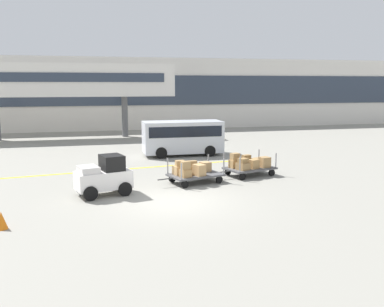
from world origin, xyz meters
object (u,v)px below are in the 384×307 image
at_px(baggage_tug, 104,176).
at_px(safety_cone_near, 1,220).
at_px(baggage_cart_middle, 249,165).
at_px(baggage_cart_lead, 193,171).
at_px(shuttle_van, 183,135).

distance_m(baggage_tug, safety_cone_near, 4.56).
xyz_separation_m(baggage_cart_middle, safety_cone_near, (-10.00, -5.22, -0.26)).
relative_size(baggage_tug, baggage_cart_middle, 0.75).
xyz_separation_m(baggage_tug, baggage_cart_middle, (6.84, 1.96, -0.22)).
relative_size(baggage_cart_lead, safety_cone_near, 5.61).
distance_m(baggage_cart_lead, baggage_cart_middle, 3.07).
relative_size(baggage_tug, baggage_cart_lead, 0.75).
bearing_deg(baggage_cart_lead, baggage_tug, -163.50).
relative_size(baggage_tug, safety_cone_near, 4.22).
height_order(baggage_cart_lead, safety_cone_near, baggage_cart_lead).
height_order(baggage_cart_lead, shuttle_van, shuttle_van).
bearing_deg(safety_cone_near, shuttle_van, 55.00).
xyz_separation_m(baggage_cart_lead, baggage_cart_middle, (2.96, 0.81, 0.00)).
bearing_deg(safety_cone_near, baggage_cart_middle, 27.55).
distance_m(baggage_cart_middle, safety_cone_near, 11.28).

